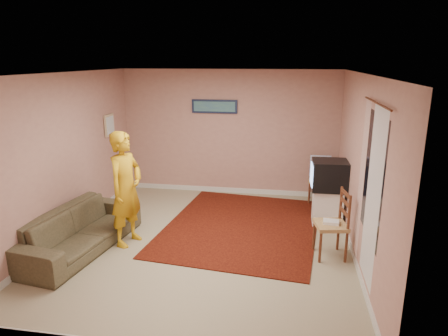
% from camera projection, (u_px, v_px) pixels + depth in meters
% --- Properties ---
extents(ground, '(5.00, 5.00, 0.00)m').
position_uv_depth(ground, '(205.00, 242.00, 6.29)').
color(ground, gray).
rests_on(ground, ground).
extents(wall_back, '(4.50, 0.02, 2.60)m').
position_uv_depth(wall_back, '(229.00, 133.00, 8.32)').
color(wall_back, tan).
rests_on(wall_back, ground).
extents(wall_front, '(4.50, 0.02, 2.60)m').
position_uv_depth(wall_front, '(144.00, 232.00, 3.57)').
color(wall_front, tan).
rests_on(wall_front, ground).
extents(wall_left, '(0.02, 5.00, 2.60)m').
position_uv_depth(wall_left, '(64.00, 157.00, 6.30)').
color(wall_left, tan).
rests_on(wall_left, ground).
extents(wall_right, '(0.02, 5.00, 2.60)m').
position_uv_depth(wall_right, '(360.00, 169.00, 5.59)').
color(wall_right, tan).
rests_on(wall_right, ground).
extents(ceiling, '(4.50, 5.00, 0.02)m').
position_uv_depth(ceiling, '(202.00, 73.00, 5.60)').
color(ceiling, silver).
rests_on(ceiling, wall_back).
extents(baseboard_back, '(4.50, 0.02, 0.10)m').
position_uv_depth(baseboard_back, '(229.00, 190.00, 8.65)').
color(baseboard_back, silver).
rests_on(baseboard_back, ground).
extents(baseboard_left, '(0.02, 5.00, 0.10)m').
position_uv_depth(baseboard_left, '(73.00, 230.00, 6.63)').
color(baseboard_left, silver).
rests_on(baseboard_left, ground).
extents(baseboard_right, '(0.02, 5.00, 0.10)m').
position_uv_depth(baseboard_right, '(352.00, 250.00, 5.92)').
color(baseboard_right, silver).
rests_on(baseboard_right, ground).
extents(window, '(0.01, 1.10, 1.50)m').
position_uv_depth(window, '(373.00, 177.00, 4.70)').
color(window, black).
rests_on(window, wall_right).
extents(curtain_sheer, '(0.01, 0.75, 2.10)m').
position_uv_depth(curtain_sheer, '(373.00, 198.00, 4.61)').
color(curtain_sheer, silver).
rests_on(curtain_sheer, wall_right).
extents(curtain_floral, '(0.01, 0.35, 2.10)m').
position_uv_depth(curtain_floral, '(362.00, 180.00, 5.28)').
color(curtain_floral, beige).
rests_on(curtain_floral, wall_right).
extents(curtain_rod, '(0.02, 1.40, 0.02)m').
position_uv_depth(curtain_rod, '(377.00, 103.00, 4.47)').
color(curtain_rod, '#5D2F1C').
rests_on(curtain_rod, wall_right).
extents(picture_back, '(0.95, 0.04, 0.28)m').
position_uv_depth(picture_back, '(214.00, 106.00, 8.19)').
color(picture_back, '#151E3A').
rests_on(picture_back, wall_back).
extents(picture_left, '(0.04, 0.38, 0.42)m').
position_uv_depth(picture_left, '(110.00, 125.00, 7.75)').
color(picture_left, '#CBB48B').
rests_on(picture_left, wall_left).
extents(area_rug, '(2.82, 3.38, 0.02)m').
position_uv_depth(area_rug, '(242.00, 226.00, 6.89)').
color(area_rug, black).
rests_on(area_rug, ground).
extents(tv_cabinet, '(0.50, 0.45, 0.63)m').
position_uv_depth(tv_cabinet, '(327.00, 206.00, 6.94)').
color(tv_cabinet, white).
rests_on(tv_cabinet, ground).
extents(crt_tv, '(0.61, 0.54, 0.51)m').
position_uv_depth(crt_tv, '(329.00, 175.00, 6.79)').
color(crt_tv, black).
rests_on(crt_tv, tv_cabinet).
extents(chair_a, '(0.45, 0.43, 0.51)m').
position_uv_depth(chair_a, '(320.00, 175.00, 7.94)').
color(chair_a, tan).
rests_on(chair_a, ground).
extents(dvd_player, '(0.35, 0.27, 0.06)m').
position_uv_depth(dvd_player, '(319.00, 178.00, 7.95)').
color(dvd_player, '#BBBBC0').
rests_on(dvd_player, chair_a).
extents(blue_throw, '(0.40, 0.05, 0.42)m').
position_uv_depth(blue_throw, '(320.00, 166.00, 7.89)').
color(blue_throw, '#91AAED').
rests_on(blue_throw, chair_a).
extents(chair_b, '(0.51, 0.52, 0.54)m').
position_uv_depth(chair_b, '(331.00, 217.00, 5.71)').
color(chair_b, tan).
rests_on(chair_b, ground).
extents(game_console, '(0.24, 0.18, 0.05)m').
position_uv_depth(game_console, '(331.00, 222.00, 5.73)').
color(game_console, white).
rests_on(game_console, chair_b).
extents(sofa, '(1.15, 2.26, 0.63)m').
position_uv_depth(sofa, '(80.00, 230.00, 5.99)').
color(sofa, brown).
rests_on(sofa, ground).
extents(person, '(0.58, 0.74, 1.77)m').
position_uv_depth(person, '(126.00, 189.00, 6.07)').
color(person, '#C69412').
rests_on(person, ground).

